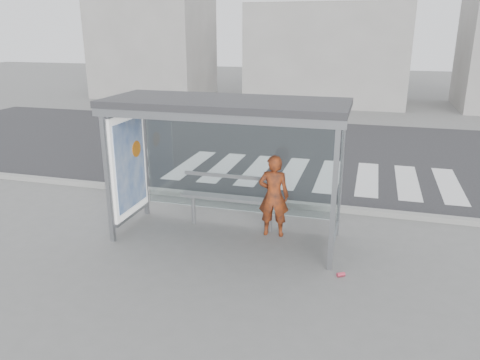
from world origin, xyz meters
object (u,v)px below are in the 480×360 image
at_px(bus_shelter, 207,134).
at_px(bench, 231,198).
at_px(soda_can, 341,275).
at_px(person, 274,196).

height_order(bus_shelter, bench, bus_shelter).
height_order(bench, soda_can, bench).
bearing_deg(bench, soda_can, -31.89).
distance_m(person, bench, 0.90).
xyz_separation_m(bus_shelter, soda_can, (2.57, -0.95, -1.95)).
distance_m(bus_shelter, bench, 1.47).
distance_m(bus_shelter, person, 1.71).
relative_size(person, bench, 0.78).
bearing_deg(person, soda_can, 132.43).
xyz_separation_m(person, bench, (-0.87, 0.13, -0.18)).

